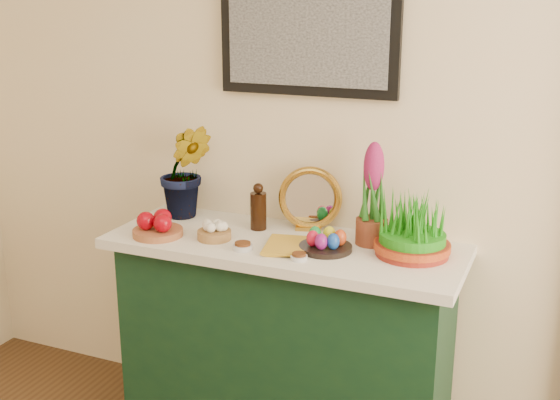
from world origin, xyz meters
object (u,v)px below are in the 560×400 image
(sideboard, at_px, (285,347))
(mirror, at_px, (310,199))
(wheatgrass_sabzeh, at_px, (413,229))
(hyacinth_green, at_px, (185,156))
(book, at_px, (266,244))

(sideboard, xyz_separation_m, mirror, (0.04, 0.18, 0.59))
(sideboard, distance_m, wheatgrass_sabzeh, 0.75)
(sideboard, bearing_deg, wheatgrass_sabzeh, 4.86)
(mirror, distance_m, wheatgrass_sabzeh, 0.48)
(hyacinth_green, relative_size, wheatgrass_sabzeh, 1.91)
(book, bearing_deg, hyacinth_green, 142.91)
(hyacinth_green, height_order, wheatgrass_sabzeh, hyacinth_green)
(wheatgrass_sabzeh, bearing_deg, hyacinth_green, 175.39)
(sideboard, distance_m, book, 0.49)
(sideboard, height_order, mirror, mirror)
(hyacinth_green, xyz_separation_m, book, (0.47, -0.22, -0.26))
(hyacinth_green, bearing_deg, book, -51.32)
(book, bearing_deg, wheatgrass_sabzeh, 2.41)
(hyacinth_green, bearing_deg, wheatgrass_sabzeh, -31.03)
(hyacinth_green, height_order, book, hyacinth_green)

